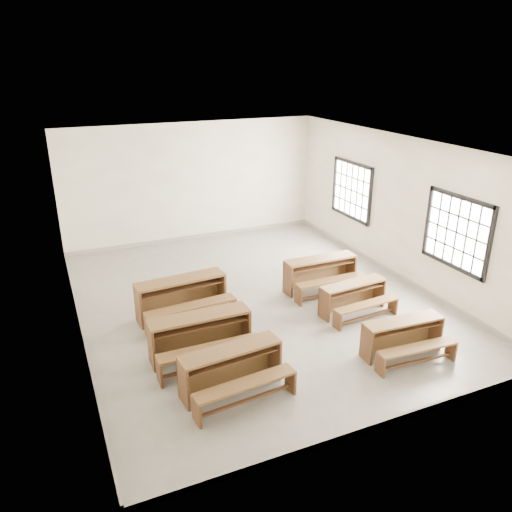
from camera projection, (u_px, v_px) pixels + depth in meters
name	position (u px, v px, depth m)	size (l,w,h in m)	color
room	(260.00, 201.00, 9.71)	(8.50, 8.50, 3.20)	gray
desk_set_0	(232.00, 367.00, 7.48)	(1.65, 0.96, 0.71)	brown
desk_set_1	(201.00, 334.00, 8.33)	(1.71, 0.89, 0.77)	brown
desk_set_2	(182.00, 295.00, 9.66)	(1.81, 1.04, 0.79)	brown
desk_set_3	(404.00, 335.00, 8.43)	(1.46, 0.83, 0.64)	brown
desk_set_4	(354.00, 296.00, 9.84)	(1.45, 0.84, 0.63)	brown
desk_set_5	(321.00, 272.00, 10.81)	(1.62, 0.85, 0.73)	brown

